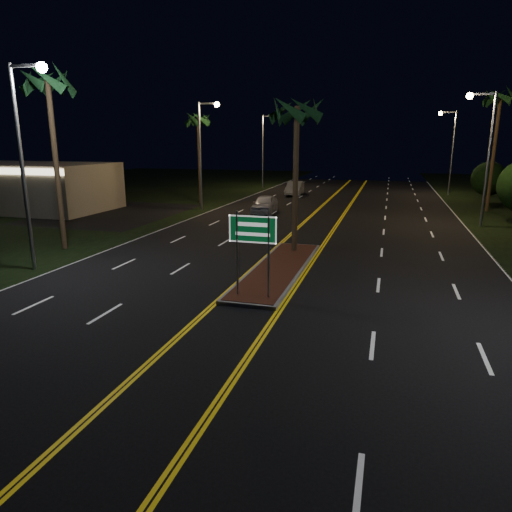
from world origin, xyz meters
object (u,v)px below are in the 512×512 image
at_px(median_island, 279,269).
at_px(palm_left_far, 198,120).
at_px(highway_sign, 253,237).
at_px(commercial_building, 24,186).
at_px(streetlight_left_far, 266,143).
at_px(streetlight_left_near, 27,145).
at_px(palm_median, 297,111).
at_px(shrub_far, 489,179).
at_px(car_far, 295,187).
at_px(streetlight_right_far, 450,143).
at_px(palm_left_near, 48,83).
at_px(car_near, 265,203).
at_px(palm_right_far, 500,99).
at_px(streetlight_right_mid, 484,144).
at_px(streetlight_left_mid, 204,143).

xyz_separation_m(median_island, palm_left_far, (-12.80, 21.00, 7.66)).
distance_m(highway_sign, commercial_building, 31.17).
bearing_deg(streetlight_left_far, streetlight_left_near, -90.00).
bearing_deg(palm_median, shrub_far, 61.58).
xyz_separation_m(palm_median, car_far, (-5.46, 26.94, -6.39)).
height_order(commercial_building, streetlight_right_far, streetlight_right_far).
bearing_deg(median_island, palm_left_near, 175.43).
bearing_deg(palm_left_far, car_far, 52.13).
bearing_deg(car_near, streetlight_right_far, 45.16).
bearing_deg(commercial_building, car_far, 40.35).
relative_size(shrub_far, car_near, 0.76).
distance_m(palm_left_far, palm_right_far, 25.72).
relative_size(median_island, streetlight_left_near, 1.14).
relative_size(palm_left_far, car_near, 1.70).
distance_m(median_island, streetlight_right_far, 37.00).
xyz_separation_m(streetlight_left_near, streetlight_right_mid, (21.23, 18.00, 0.00)).
distance_m(commercial_building, car_near, 21.14).
bearing_deg(shrub_far, car_far, 175.71).
bearing_deg(highway_sign, car_near, 104.00).
xyz_separation_m(palm_left_near, car_near, (7.27, 15.79, -7.82)).
bearing_deg(palm_left_near, streetlight_right_mid, 31.20).
bearing_deg(palm_right_far, car_near, -160.98).
distance_m(streetlight_left_mid, shrub_far, 27.40).
relative_size(streetlight_right_far, palm_left_near, 0.92).
bearing_deg(shrub_far, highway_sign, -112.57).
relative_size(streetlight_right_mid, streetlight_right_far, 1.00).
distance_m(commercial_building, streetlight_left_near, 22.49).
relative_size(commercial_building, streetlight_left_mid, 1.67).
xyz_separation_m(highway_sign, palm_left_far, (-12.80, 25.20, 5.34)).
bearing_deg(palm_right_far, streetlight_left_near, -132.00).
relative_size(median_island, shrub_far, 2.59).
distance_m(median_island, streetlight_left_mid, 20.80).
relative_size(streetlight_left_far, streetlight_right_far, 1.00).
relative_size(streetlight_left_mid, streetlight_right_mid, 1.00).
xyz_separation_m(palm_left_near, car_far, (7.04, 29.44, -7.80)).
bearing_deg(median_island, shrub_far, 64.55).
bearing_deg(palm_right_far, median_island, -119.10).
xyz_separation_m(palm_right_far, car_far, (-18.26, 7.44, -8.26)).
relative_size(palm_right_far, car_near, 1.99).
xyz_separation_m(median_island, streetlight_right_mid, (10.61, 15.00, 5.57)).
height_order(streetlight_right_mid, palm_median, streetlight_right_mid).
relative_size(median_island, palm_median, 1.23).
bearing_deg(streetlight_left_near, median_island, 15.78).
height_order(commercial_building, streetlight_right_mid, streetlight_right_mid).
distance_m(streetlight_right_far, palm_right_far, 12.69).
bearing_deg(streetlight_right_mid, median_island, -125.28).
height_order(palm_left_near, car_far, palm_left_near).
distance_m(palm_right_far, shrub_far, 9.13).
bearing_deg(highway_sign, streetlight_left_near, 173.53).
relative_size(streetlight_right_mid, car_far, 1.70).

